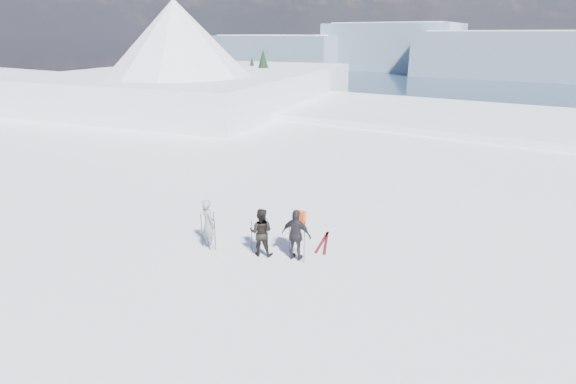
% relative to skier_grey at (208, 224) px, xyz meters
% --- Properties ---
extents(lake_basin, '(820.00, 820.00, 71.62)m').
position_rel_skier_grey_xyz_m(lake_basin, '(3.76, 28.55, -7.34)').
color(lake_basin, white).
rests_on(lake_basin, ground).
extents(near_ridge, '(31.37, 35.68, 25.62)m').
position_rel_skier_grey_xyz_m(near_ridge, '(-22.80, 27.89, -4.32)').
color(near_ridge, white).
rests_on(near_ridge, ground).
extents(skier_grey, '(0.72, 0.61, 1.68)m').
position_rel_skier_grey_xyz_m(skier_grey, '(0.00, 0.00, 0.00)').
color(skier_grey, gray).
rests_on(skier_grey, ground).
extents(skier_dark, '(0.92, 0.82, 1.56)m').
position_rel_skier_grey_xyz_m(skier_dark, '(1.73, 0.48, -0.06)').
color(skier_dark, black).
rests_on(skier_dark, ground).
extents(skier_pack, '(1.00, 0.51, 1.64)m').
position_rel_skier_grey_xyz_m(skier_pack, '(2.83, 0.80, -0.02)').
color(skier_pack, black).
rests_on(skier_pack, ground).
extents(backpack, '(0.37, 0.24, 0.50)m').
position_rel_skier_grey_xyz_m(backpack, '(2.80, 1.04, 1.05)').
color(backpack, '#DF5015').
rests_on(backpack, skier_pack).
extents(ski_poles, '(3.40, 0.88, 1.37)m').
position_rel_skier_grey_xyz_m(ski_poles, '(1.57, 0.35, -0.21)').
color(ski_poles, black).
rests_on(ski_poles, ground).
extents(skis_loose, '(0.76, 1.68, 0.03)m').
position_rel_skier_grey_xyz_m(skis_loose, '(3.05, 2.26, -0.82)').
color(skis_loose, black).
rests_on(skis_loose, ground).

